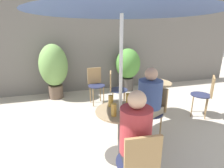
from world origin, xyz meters
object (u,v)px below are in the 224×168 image
(cafe_table_far, at_px, (155,92))
(umbrella, at_px, (122,0))
(bistro_chair_2, at_px, (206,92))
(beer_glass_2, at_px, (128,100))
(beer_glass_1, at_px, (131,108))
(bistro_chair_4, at_px, (115,87))
(bistro_chair_1, at_px, (154,107))
(beer_glass_0, at_px, (114,110))
(seated_person_0, at_px, (135,136))
(potted_plant_0, at_px, (54,67))
(potted_plant_1, at_px, (128,66))
(cafe_table_near, at_px, (120,124))
(bistro_chair_0, at_px, (139,162))
(beer_glass_3, at_px, (111,101))
(seated_person_1, at_px, (149,99))
(bistro_chair_3, at_px, (96,82))

(cafe_table_far, height_order, umbrella, umbrella)
(bistro_chair_2, distance_m, beer_glass_2, 2.04)
(bistro_chair_2, xyz_separation_m, beer_glass_1, (-2.00, -0.84, 0.28))
(bistro_chair_4, xyz_separation_m, beer_glass_1, (-0.30, -1.71, 0.28))
(bistro_chair_1, bearing_deg, beer_glass_0, -86.06)
(seated_person_0, bearing_deg, bistro_chair_4, -96.64)
(cafe_table_far, bearing_deg, potted_plant_0, 141.59)
(seated_person_0, xyz_separation_m, beer_glass_0, (-0.07, 0.49, 0.07))
(bistro_chair_1, height_order, beer_glass_2, beer_glass_2)
(potted_plant_1, bearing_deg, umbrella, -112.96)
(cafe_table_near, xyz_separation_m, potted_plant_1, (1.16, 2.75, 0.25))
(bistro_chair_0, height_order, beer_glass_3, beer_glass_3)
(cafe_table_near, xyz_separation_m, seated_person_1, (0.56, 0.26, 0.21))
(beer_glass_1, height_order, umbrella, umbrella)
(cafe_table_far, xyz_separation_m, seated_person_1, (-0.57, -0.79, 0.22))
(cafe_table_near, distance_m, beer_glass_0, 0.35)
(bistro_chair_1, relative_size, seated_person_1, 0.72)
(bistro_chair_0, bearing_deg, umbrella, -90.00)
(bistro_chair_2, distance_m, bistro_chair_3, 2.46)
(bistro_chair_3, distance_m, seated_person_0, 2.68)
(cafe_table_far, xyz_separation_m, bistro_chair_3, (-1.07, 1.00, 0.03))
(seated_person_0, relative_size, beer_glass_2, 6.57)
(bistro_chair_2, bearing_deg, seated_person_1, -31.88)
(bistro_chair_3, bearing_deg, bistro_chair_0, -97.93)
(cafe_table_near, xyz_separation_m, beer_glass_2, (0.15, 0.11, 0.31))
(bistro_chair_2, distance_m, beer_glass_0, 2.38)
(bistro_chair_4, height_order, seated_person_0, seated_person_0)
(seated_person_1, bearing_deg, beer_glass_1, -73.03)
(seated_person_1, relative_size, umbrella, 0.55)
(bistro_chair_2, xyz_separation_m, umbrella, (-2.09, -0.68, 1.53))
(beer_glass_1, relative_size, potted_plant_1, 0.14)
(bistro_chair_0, relative_size, beer_glass_1, 4.90)
(bistro_chair_2, xyz_separation_m, seated_person_1, (-1.53, -0.42, 0.19))
(bistro_chair_0, height_order, potted_plant_1, potted_plant_1)
(bistro_chair_4, bearing_deg, potted_plant_1, -16.53)
(bistro_chair_2, height_order, seated_person_0, seated_person_0)
(umbrella, bearing_deg, bistro_chair_1, 24.90)
(beer_glass_2, bearing_deg, bistro_chair_0, -104.17)
(seated_person_0, bearing_deg, bistro_chair_0, 90.00)
(beer_glass_0, bearing_deg, bistro_chair_0, -84.40)
(beer_glass_3, bearing_deg, bistro_chair_0, -88.91)
(bistro_chair_4, relative_size, beer_glass_0, 5.33)
(seated_person_1, bearing_deg, beer_glass_0, -85.33)
(bistro_chair_0, relative_size, bistro_chair_2, 1.00)
(cafe_table_far, distance_m, bistro_chair_0, 2.17)
(bistro_chair_3, distance_m, beer_glass_1, 2.23)
(bistro_chair_0, xyz_separation_m, beer_glass_1, (0.16, 0.60, 0.28))
(potted_plant_0, bearing_deg, cafe_table_far, -38.41)
(potted_plant_0, distance_m, umbrella, 3.08)
(beer_glass_0, bearing_deg, potted_plant_1, 65.80)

